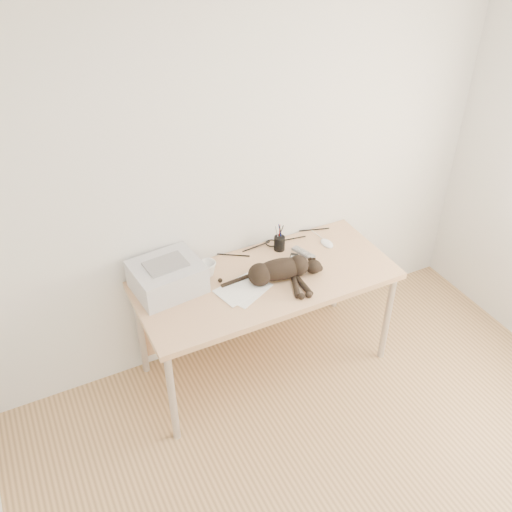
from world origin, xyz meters
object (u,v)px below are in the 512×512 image
mouse (327,242)px  mug (208,269)px  cat (278,271)px  pen_cup (279,243)px  printer (167,277)px  desk (260,287)px

mouse → mug: bearing=174.7°
cat → mouse: 0.51m
cat → pen_cup: bearing=69.7°
pen_cup → printer: bearing=-175.6°
printer → cat: printer is taller
cat → mouse: size_ratio=5.46×
printer → mug: size_ratio=4.18×
mug → pen_cup: bearing=4.7°
desk → cat: (0.05, -0.13, 0.20)m
mug → mouse: mug is taller
mug → pen_cup: (0.52, 0.04, 0.00)m
printer → cat: 0.66m
cat → mug: 0.43m
mug → printer: bearing=-176.3°
printer → mouse: 1.10m
mug → mouse: bearing=-3.0°
mouse → pen_cup: bearing=162.1°
desk → mug: (-0.30, 0.10, 0.18)m
desk → cat: cat is taller
mouse → desk: bearing=-176.1°
printer → cat: bearing=-19.0°
desk → mouse: size_ratio=14.00×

